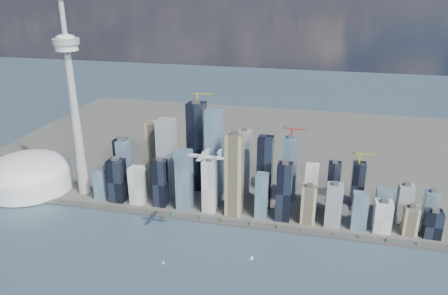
% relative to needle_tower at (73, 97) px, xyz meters
% --- Properties ---
extents(seawall, '(1100.00, 22.00, 4.00)m').
position_rel_needle_tower_xyz_m(seawall, '(300.00, -60.00, -233.84)').
color(seawall, '#383838').
rests_on(seawall, ground).
extents(land, '(1400.00, 900.00, 3.00)m').
position_rel_needle_tower_xyz_m(land, '(300.00, 390.00, -234.34)').
color(land, '#4C4C47').
rests_on(land, ground).
extents(shoreline_trees, '(960.53, 7.20, 8.80)m').
position_rel_needle_tower_xyz_m(shoreline_trees, '(300.00, -60.00, -227.06)').
color(shoreline_trees, '#3F2D1E').
rests_on(shoreline_trees, seawall).
extents(skyscraper_cluster, '(736.00, 142.00, 238.28)m').
position_rel_needle_tower_xyz_m(skyscraper_cluster, '(359.62, 26.82, -162.32)').
color(skyscraper_cluster, black).
rests_on(skyscraper_cluster, land).
extents(needle_tower, '(56.00, 56.00, 550.50)m').
position_rel_needle_tower_xyz_m(needle_tower, '(0.00, 0.00, 0.00)').
color(needle_tower, gray).
rests_on(needle_tower, land).
extents(dome_stadium, '(200.00, 200.00, 86.00)m').
position_rel_needle_tower_xyz_m(dome_stadium, '(-140.00, -10.00, -196.40)').
color(dome_stadium, silver).
rests_on(dome_stadium, land).
extents(airplane, '(66.05, 58.32, 16.13)m').
position_rel_needle_tower_xyz_m(airplane, '(351.88, -180.69, -37.91)').
color(airplane, silver).
rests_on(airplane, ground).
extents(sailboat_west, '(7.34, 3.46, 10.18)m').
position_rel_needle_tower_xyz_m(sailboat_west, '(282.36, -221.58, -232.57)').
color(sailboat_west, white).
rests_on(sailboat_west, ground).
extents(sailboat_east, '(7.67, 4.43, 10.86)m').
position_rel_needle_tower_xyz_m(sailboat_east, '(433.88, -173.16, -232.36)').
color(sailboat_east, white).
rests_on(sailboat_east, ground).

